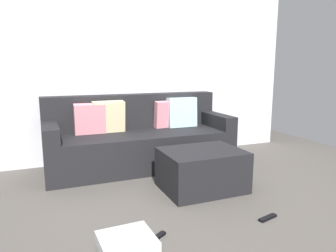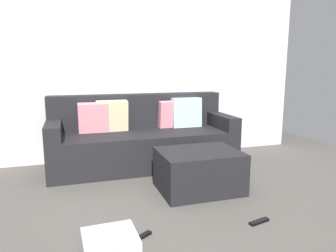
% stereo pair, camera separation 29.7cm
% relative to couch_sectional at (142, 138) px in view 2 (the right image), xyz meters
% --- Properties ---
extents(ground_plane, '(6.59, 6.59, 0.00)m').
position_rel_couch_sectional_xyz_m(ground_plane, '(-0.06, -1.63, -0.35)').
color(ground_plane, '#544F49').
extents(wall_back, '(5.07, 0.10, 2.64)m').
position_rel_couch_sectional_xyz_m(wall_back, '(-0.06, 0.43, 0.97)').
color(wall_back, silver).
rests_on(wall_back, ground_plane).
extents(couch_sectional, '(2.36, 0.89, 0.92)m').
position_rel_couch_sectional_xyz_m(couch_sectional, '(0.00, 0.00, 0.00)').
color(couch_sectional, black).
rests_on(couch_sectional, ground_plane).
extents(ottoman, '(0.83, 0.64, 0.42)m').
position_rel_couch_sectional_xyz_m(ottoman, '(0.36, -1.07, -0.14)').
color(ottoman, black).
rests_on(ottoman, ground_plane).
extents(storage_bin, '(0.40, 0.37, 0.09)m').
position_rel_couch_sectional_xyz_m(storage_bin, '(-0.66, -1.86, -0.31)').
color(storage_bin, silver).
rests_on(storage_bin, ground_plane).
extents(remote_near_ottoman, '(0.20, 0.09, 0.02)m').
position_rel_couch_sectional_xyz_m(remote_near_ottoman, '(0.56, -1.88, -0.34)').
color(remote_near_ottoman, black).
rests_on(remote_near_ottoman, ground_plane).
extents(remote_by_storage_bin, '(0.17, 0.13, 0.02)m').
position_rel_couch_sectional_xyz_m(remote_by_storage_bin, '(-0.42, -1.82, -0.34)').
color(remote_by_storage_bin, black).
rests_on(remote_by_storage_bin, ground_plane).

